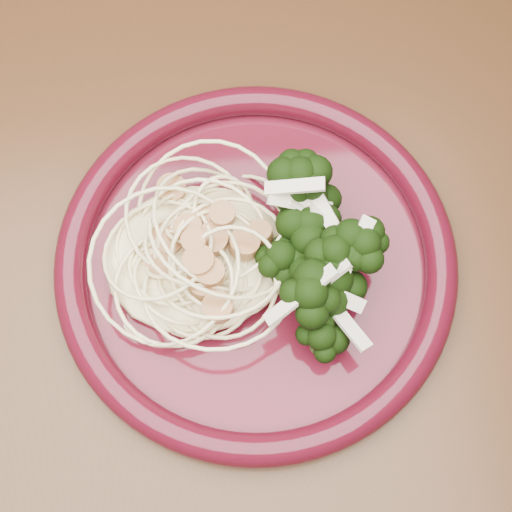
{
  "coord_description": "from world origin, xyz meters",
  "views": [
    {
      "loc": [
        -0.08,
        -0.2,
        1.25
      ],
      "look_at": [
        -0.06,
        -0.02,
        0.77
      ],
      "focal_mm": 50.0,
      "sensor_mm": 36.0,
      "label": 1
    }
  ],
  "objects": [
    {
      "name": "dining_table",
      "position": [
        0.0,
        0.0,
        0.65
      ],
      "size": [
        1.2,
        0.8,
        0.75
      ],
      "color": "#472814",
      "rests_on": "ground"
    },
    {
      "name": "dinner_plate",
      "position": [
        -0.06,
        -0.02,
        0.76
      ],
      "size": [
        0.33,
        0.33,
        0.02
      ],
      "rotation": [
        0.0,
        0.0,
        -0.13
      ],
      "color": "#470C19",
      "rests_on": "dining_table"
    },
    {
      "name": "scallop_cluster",
      "position": [
        -0.11,
        -0.01,
        0.81
      ],
      "size": [
        0.14,
        0.14,
        0.04
      ],
      "primitive_type": null,
      "rotation": [
        0.0,
        0.0,
        -0.13
      ],
      "color": "#AB7340",
      "rests_on": "spaghetti_pile"
    },
    {
      "name": "broccoli_pile",
      "position": [
        -0.01,
        -0.03,
        0.78
      ],
      "size": [
        0.11,
        0.16,
        0.05
      ],
      "primitive_type": "ellipsoid",
      "rotation": [
        0.0,
        0.0,
        -0.13
      ],
      "color": "black",
      "rests_on": "dinner_plate"
    },
    {
      "name": "onion_garnish",
      "position": [
        -0.01,
        -0.03,
        0.82
      ],
      "size": [
        0.08,
        0.11,
        0.05
      ],
      "primitive_type": null,
      "rotation": [
        0.0,
        0.0,
        -0.13
      ],
      "color": "beige",
      "rests_on": "broccoli_pile"
    },
    {
      "name": "spaghetti_pile",
      "position": [
        -0.11,
        -0.01,
        0.77
      ],
      "size": [
        0.15,
        0.13,
        0.03
      ],
      "primitive_type": "ellipsoid",
      "rotation": [
        0.0,
        0.0,
        -0.13
      ],
      "color": "#FAEBAA",
      "rests_on": "dinner_plate"
    }
  ]
}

